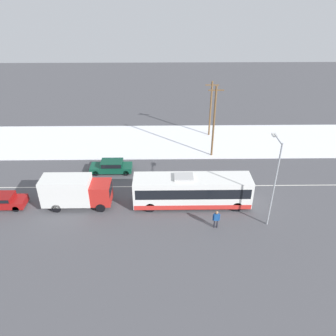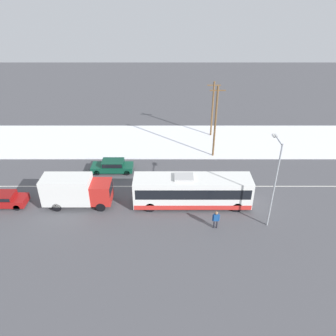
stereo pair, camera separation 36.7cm
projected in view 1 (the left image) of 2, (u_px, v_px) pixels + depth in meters
ground_plane at (188, 186)px, 35.30m from camera, size 120.00×120.00×0.00m
snow_lot at (183, 141)px, 45.06m from camera, size 80.00×10.43×0.12m
lane_marking_center at (188, 186)px, 35.30m from camera, size 60.00×0.12×0.00m
city_bus at (192, 191)px, 31.70m from camera, size 11.31×2.57×3.28m
box_truck at (75, 191)px, 31.47m from camera, size 6.57×2.30×3.13m
sedan_car at (112, 166)px, 37.52m from camera, size 4.73×1.80×1.43m
parked_car_near_truck at (3, 200)px, 31.76m from camera, size 4.16×1.80×1.38m
pedestrian_at_stop at (216, 218)px, 28.91m from camera, size 0.65×0.29×1.82m
streetlamp at (275, 174)px, 27.67m from camera, size 0.36×2.42×8.19m
utility_pole_roadside at (214, 121)px, 39.02m from camera, size 1.80×0.24×8.93m
utility_pole_snowlot at (211, 108)px, 44.67m from camera, size 1.80×0.24×7.76m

